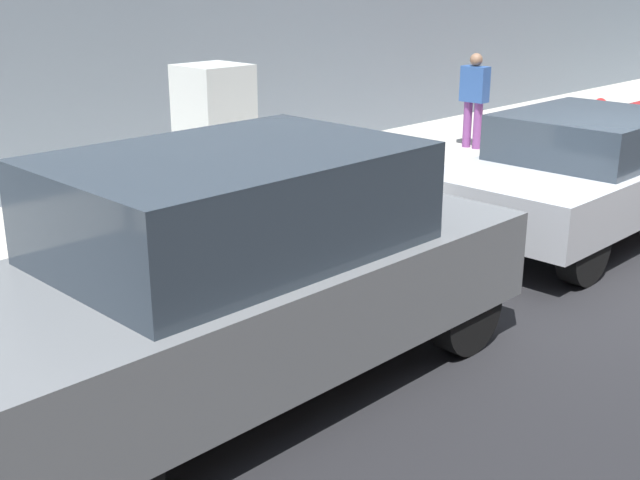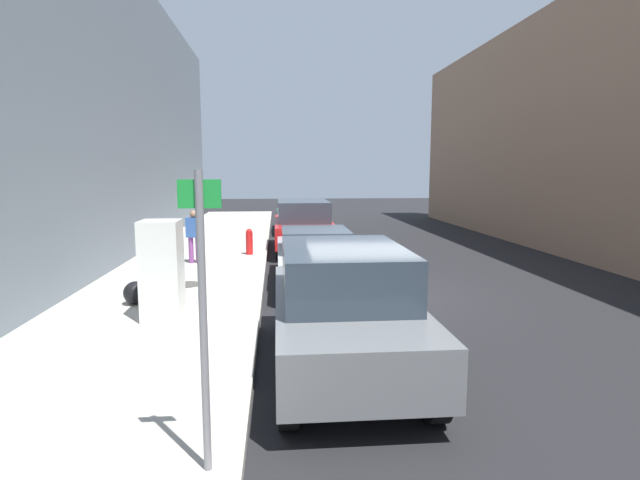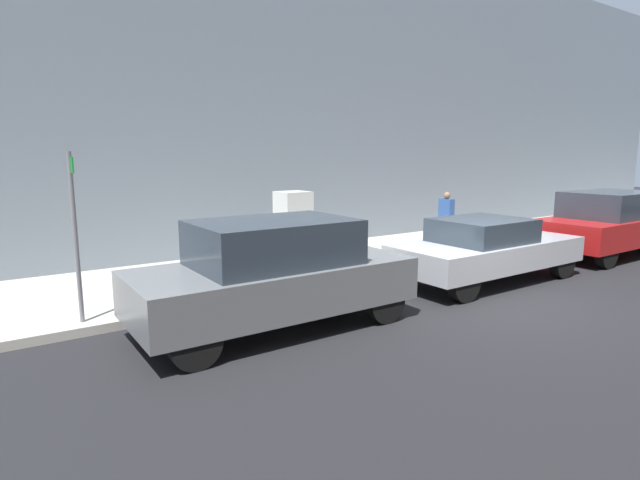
% 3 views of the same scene
% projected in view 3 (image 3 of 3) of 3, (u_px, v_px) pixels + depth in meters
% --- Properties ---
extents(ground_plane, '(80.00, 80.00, 0.00)m').
position_uv_depth(ground_plane, '(495.00, 300.00, 9.60)').
color(ground_plane, black).
extents(sidewalk_slab, '(4.09, 44.00, 0.15)m').
position_uv_depth(sidewalk_slab, '(355.00, 258.00, 13.12)').
color(sidewalk_slab, '#B2ADA0').
rests_on(sidewalk_slab, ground).
extents(building_facade_near, '(2.47, 39.60, 9.26)m').
position_uv_depth(building_facade_near, '(290.00, 92.00, 15.03)').
color(building_facade_near, slate).
rests_on(building_facade_near, ground).
extents(discarded_refrigerator, '(0.68, 0.70, 1.78)m').
position_uv_depth(discarded_refrigerator, '(293.00, 230.00, 11.55)').
color(discarded_refrigerator, silver).
rests_on(discarded_refrigerator, sidewalk_slab).
extents(manhole_cover, '(0.70, 0.70, 0.02)m').
position_uv_depth(manhole_cover, '(378.00, 254.00, 13.25)').
color(manhole_cover, '#47443F').
rests_on(manhole_cover, sidewalk_slab).
extents(street_sign_post, '(0.36, 0.07, 2.66)m').
position_uv_depth(street_sign_post, '(75.00, 229.00, 7.64)').
color(street_sign_post, slate).
rests_on(street_sign_post, sidewalk_slab).
extents(fire_hydrant, '(0.22, 0.22, 0.83)m').
position_uv_depth(fire_hydrant, '(517.00, 231.00, 14.49)').
color(fire_hydrant, red).
rests_on(fire_hydrant, sidewalk_slab).
extents(trash_bag, '(0.47, 0.47, 0.47)m').
position_uv_depth(trash_bag, '(312.00, 248.00, 12.86)').
color(trash_bag, black).
rests_on(trash_bag, sidewalk_slab).
extents(pedestrian_standing_near, '(0.44, 0.22, 1.53)m').
position_uv_depth(pedestrian_standing_near, '(446.00, 214.00, 14.88)').
color(pedestrian_standing_near, '#7A3D7F').
rests_on(pedestrian_standing_near, sidewalk_slab).
extents(parked_suv_gray, '(1.90, 4.48, 1.75)m').
position_uv_depth(parked_suv_gray, '(274.00, 273.00, 7.93)').
color(parked_suv_gray, slate).
rests_on(parked_suv_gray, ground).
extents(parked_sedan_silver, '(1.81, 4.57, 1.41)m').
position_uv_depth(parked_sedan_silver, '(486.00, 249.00, 10.89)').
color(parked_sedan_silver, silver).
rests_on(parked_sedan_silver, ground).
extents(parked_suv_red, '(1.97, 4.84, 1.77)m').
position_uv_depth(parked_suv_red, '(610.00, 222.00, 13.82)').
color(parked_suv_red, red).
rests_on(parked_suv_red, ground).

